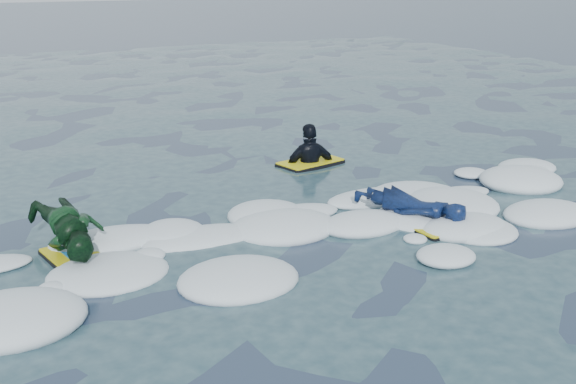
% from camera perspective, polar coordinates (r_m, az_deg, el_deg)
% --- Properties ---
extents(ground, '(120.00, 120.00, 0.00)m').
position_cam_1_polar(ground, '(7.07, -2.44, -7.15)').
color(ground, '#1A293F').
rests_on(ground, ground).
extents(foam_band, '(12.00, 3.10, 0.30)m').
position_cam_1_polar(foam_band, '(7.96, -5.32, -4.32)').
color(foam_band, silver).
rests_on(foam_band, ground).
extents(prone_woman_unit, '(1.06, 1.51, 0.36)m').
position_cam_1_polar(prone_woman_unit, '(8.74, 9.84, -1.19)').
color(prone_woman_unit, black).
rests_on(prone_woman_unit, ground).
extents(prone_child_unit, '(0.74, 1.40, 0.54)m').
position_cam_1_polar(prone_child_unit, '(7.89, -16.75, -3.04)').
color(prone_child_unit, black).
rests_on(prone_child_unit, ground).
extents(waiting_rider_unit, '(1.11, 0.80, 1.51)m').
position_cam_1_polar(waiting_rider_unit, '(11.13, 1.77, 1.67)').
color(waiting_rider_unit, black).
rests_on(waiting_rider_unit, ground).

